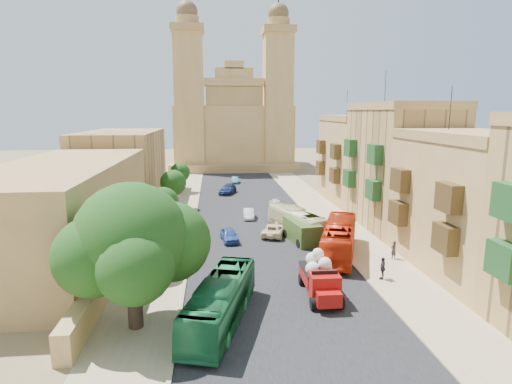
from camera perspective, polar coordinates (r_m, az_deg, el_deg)
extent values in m
plane|color=brown|center=(24.62, 6.47, -20.75)|extent=(260.00, 260.00, 0.00)
cube|color=black|center=(52.31, -0.44, -3.49)|extent=(14.00, 140.00, 0.01)
cube|color=tan|center=(53.99, 9.67, -3.20)|extent=(5.00, 140.00, 0.01)
cube|color=tan|center=(52.33, -10.88, -3.69)|extent=(5.00, 140.00, 0.01)
cube|color=tan|center=(53.38, 7.08, -3.23)|extent=(0.25, 140.00, 0.12)
cube|color=tan|center=(52.14, -8.14, -3.59)|extent=(0.25, 140.00, 0.12)
cube|color=#1D4A21|center=(28.11, 30.18, -7.90)|extent=(0.90, 2.20, 2.00)
cube|color=#1D4A21|center=(27.31, 30.84, -1.17)|extent=(0.90, 2.20, 2.00)
cube|color=#AD864E|center=(38.43, 26.97, -1.85)|extent=(8.00, 14.00, 10.50)
cube|color=olive|center=(37.72, 27.69, 6.56)|extent=(8.20, 14.00, 0.80)
cylinder|color=black|center=(39.54, 24.50, 10.15)|extent=(0.06, 0.06, 3.60)
cube|color=#463217|center=(33.19, 23.90, -5.68)|extent=(0.90, 2.20, 2.00)
cube|color=#463217|center=(39.94, 18.41, -2.64)|extent=(0.90, 2.20, 2.00)
cube|color=#463217|center=(32.53, 24.29, -0.70)|extent=(0.90, 2.20, 2.00)
cube|color=#463217|center=(39.40, 18.66, 1.53)|extent=(0.90, 2.20, 2.00)
cube|color=tan|center=(50.37, 18.57, 2.92)|extent=(8.00, 14.00, 13.00)
cube|color=olive|center=(49.98, 19.04, 10.78)|extent=(8.20, 14.00, 0.80)
cylinder|color=black|center=(52.23, 16.86, 13.29)|extent=(0.06, 0.06, 3.60)
cube|color=#1D4A21|center=(45.32, 15.33, 0.29)|extent=(0.90, 2.20, 2.00)
cube|color=#1D4A21|center=(52.61, 12.30, 1.83)|extent=(0.90, 2.20, 2.00)
cube|color=#1D4A21|center=(44.83, 15.56, 4.87)|extent=(0.90, 2.20, 2.00)
cube|color=#1D4A21|center=(52.19, 12.46, 5.78)|extent=(0.90, 2.20, 2.00)
cube|color=#AD864E|center=(63.38, 13.37, 3.99)|extent=(8.00, 14.00, 11.50)
cube|color=olive|center=(63.00, 13.61, 9.55)|extent=(8.20, 14.00, 0.80)
cylinder|color=black|center=(65.35, 12.03, 11.58)|extent=(0.06, 0.06, 3.60)
cube|color=#463217|center=(58.51, 10.43, 2.21)|extent=(0.90, 2.20, 2.00)
cube|color=#463217|center=(66.00, 8.55, 3.21)|extent=(0.90, 2.20, 2.00)
cube|color=#463217|center=(58.13, 10.54, 5.35)|extent=(0.90, 2.20, 2.00)
cube|color=#463217|center=(65.67, 8.63, 6.00)|extent=(0.90, 2.20, 2.00)
cube|color=#AD864E|center=(42.94, -16.09, -5.86)|extent=(1.00, 40.00, 1.80)
cube|color=olive|center=(41.65, -24.28, -2.22)|extent=(10.00, 28.00, 8.40)
cube|color=tan|center=(66.33, -17.32, 3.43)|extent=(10.00, 22.00, 10.00)
cube|color=#AD864E|center=(101.78, -3.12, 7.39)|extent=(26.00, 20.00, 14.00)
cube|color=olive|center=(91.90, -2.78, 3.22)|extent=(28.00, 4.00, 1.80)
cube|color=olive|center=(92.86, -2.88, 8.93)|extent=(12.00, 2.00, 16.00)
cube|color=#AD864E|center=(93.02, -2.94, 14.42)|extent=(12.60, 2.40, 1.60)
cube|color=#AD864E|center=(93.15, -2.95, 15.46)|extent=(8.00, 2.00, 2.40)
cube|color=#AD864E|center=(93.31, -2.96, 16.56)|extent=(4.00, 2.00, 1.60)
cube|color=#AD864E|center=(94.14, -8.85, 11.58)|extent=(6.00, 6.00, 29.00)
cube|color=olive|center=(95.61, -9.13, 20.66)|extent=(6.80, 6.80, 1.40)
cylinder|color=olive|center=(95.91, -9.16, 21.60)|extent=(4.80, 4.80, 1.80)
sphere|color=brown|center=(96.27, -9.19, 22.66)|extent=(4.40, 4.40, 4.40)
cube|color=#AD864E|center=(95.08, 2.90, 11.68)|extent=(6.00, 6.00, 29.00)
cube|color=olive|center=(96.53, 2.99, 20.68)|extent=(6.80, 6.80, 1.40)
cylinder|color=olive|center=(96.83, 3.00, 21.61)|extent=(4.80, 4.80, 1.80)
sphere|color=brown|center=(97.18, 3.01, 22.65)|extent=(4.40, 4.40, 4.40)
cylinder|color=black|center=(97.71, 3.03, 24.03)|extent=(0.28, 0.28, 1.80)
cylinder|color=#37261B|center=(27.34, -15.86, -13.77)|extent=(0.89, 0.89, 3.37)
sphere|color=#12360E|center=(26.02, -16.28, -6.09)|extent=(6.74, 6.74, 6.74)
sphere|color=#12360E|center=(26.88, -11.32, -6.51)|extent=(4.97, 4.97, 4.97)
sphere|color=#12360E|center=(25.93, -20.80, -8.07)|extent=(4.61, 4.61, 4.61)
sphere|color=#12360E|center=(24.22, -15.83, -9.54)|extent=(4.26, 4.26, 4.26)
sphere|color=#12360E|center=(27.88, -17.62, -3.54)|extent=(3.90, 3.90, 3.90)
cylinder|color=#37261B|center=(35.00, -14.34, -9.44)|extent=(0.44, 0.44, 1.94)
sphere|color=#12360E|center=(34.39, -14.49, -6.37)|extent=(2.83, 2.83, 2.83)
cylinder|color=#37261B|center=(46.32, -12.19, -4.17)|extent=(0.44, 0.44, 2.27)
sphere|color=#12360E|center=(45.79, -12.30, -1.40)|extent=(3.30, 3.30, 3.30)
cylinder|color=#37261B|center=(57.93, -10.90, -1.10)|extent=(0.44, 0.44, 2.36)
sphere|color=#12360E|center=(57.50, -10.98, 1.23)|extent=(3.43, 3.43, 3.43)
cylinder|color=#37261B|center=(69.70, -10.04, 0.82)|extent=(0.44, 0.44, 2.16)
sphere|color=#12360E|center=(69.37, -10.09, 2.59)|extent=(3.14, 3.14, 3.14)
cube|color=#970F0B|center=(31.77, 8.15, -10.93)|extent=(2.12, 3.41, 0.84)
cube|color=black|center=(31.60, 8.18, -10.14)|extent=(2.17, 3.46, 0.11)
cube|color=#970F0B|center=(29.79, 9.10, -12.26)|extent=(2.00, 1.63, 1.69)
cube|color=#970F0B|center=(28.95, 9.61, -13.80)|extent=(1.62, 1.15, 0.94)
cube|color=black|center=(29.55, 9.13, -11.09)|extent=(1.78, 0.13, 0.84)
cylinder|color=black|center=(29.19, 7.60, -14.54)|extent=(0.34, 0.85, 0.84)
cylinder|color=black|center=(29.62, 11.26, -14.27)|extent=(0.34, 0.85, 0.84)
cylinder|color=black|center=(32.89, 6.05, -11.52)|extent=(0.34, 0.85, 0.84)
cylinder|color=black|center=(33.27, 9.29, -11.33)|extent=(0.34, 0.85, 0.84)
sphere|color=beige|center=(30.91, 7.56, -10.14)|extent=(1.03, 1.03, 1.03)
sphere|color=beige|center=(31.37, 9.15, -9.87)|extent=(1.03, 1.03, 1.03)
sphere|color=beige|center=(32.04, 7.96, -9.39)|extent=(1.03, 1.03, 1.03)
sphere|color=beige|center=(31.35, 7.50, -8.83)|extent=(0.94, 0.94, 0.94)
sphere|color=beige|center=(30.66, 9.17, -9.42)|extent=(0.94, 0.94, 0.94)
sphere|color=beige|center=(31.12, 8.27, -8.18)|extent=(0.84, 0.84, 0.84)
cube|color=#36501E|center=(43.06, 6.15, -5.22)|extent=(3.14, 5.48, 2.13)
cylinder|color=black|center=(41.28, 5.78, -6.84)|extent=(0.49, 0.90, 0.85)
cylinder|color=black|center=(42.05, 8.35, -6.57)|extent=(0.49, 0.90, 0.85)
cylinder|color=black|center=(44.49, 4.05, -5.52)|extent=(0.49, 0.90, 0.85)
cylinder|color=black|center=(45.20, 6.46, -5.30)|extent=(0.49, 0.90, 0.85)
imported|color=#186536|center=(27.01, -4.74, -14.32)|extent=(5.10, 10.43, 2.83)
imported|color=#B5220A|center=(39.45, 11.03, -6.14)|extent=(6.20, 11.23, 3.07)
imported|color=beige|center=(45.85, 5.36, -3.88)|extent=(5.07, 9.74, 2.65)
imported|color=#2A4996|center=(43.10, -3.57, -5.74)|extent=(2.01, 3.95, 1.29)
imported|color=white|center=(52.10, -0.98, -2.91)|extent=(1.33, 3.51, 1.14)
imported|color=beige|center=(44.98, 2.44, -5.05)|extent=(3.39, 4.95, 1.26)
imported|color=#101C44|center=(67.72, -3.79, 0.35)|extent=(3.37, 5.16, 1.39)
imported|color=silver|center=(58.42, 2.60, -1.42)|extent=(1.52, 3.47, 1.16)
imported|color=teal|center=(77.88, -2.81, 1.61)|extent=(1.32, 3.39, 1.10)
imported|color=#2B262F|center=(39.86, 17.87, -7.36)|extent=(0.71, 0.60, 1.64)
imported|color=#29282E|center=(34.97, 16.53, -9.73)|extent=(0.83, 1.12, 1.77)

